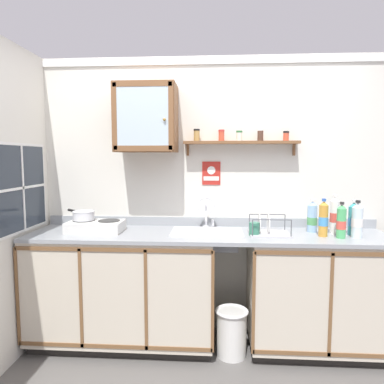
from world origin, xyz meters
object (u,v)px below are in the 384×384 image
hot_plate_stove (96,226)px  dish_rack (268,230)px  bottle_water_clear_4 (357,221)px  mug (254,229)px  warning_sign (211,173)px  wall_cabinet (146,118)px  bottle_soda_green_5 (341,222)px  bottle_opaque_white_1 (334,216)px  saucepan (83,215)px  bottle_water_blue_2 (312,217)px  bottle_detergent_teal_3 (354,219)px  trash_bin (232,332)px  sink (207,235)px  bottle_juice_amber_0 (323,219)px

hot_plate_stove → dish_rack: dish_rack is taller
bottle_water_clear_4 → mug: bearing=177.5°
warning_sign → mug: bearing=-45.5°
mug → wall_cabinet: wall_cabinet is taller
bottle_soda_green_5 → mug: (-0.65, 0.05, -0.07)m
bottle_opaque_white_1 → warning_sign: bearing=165.3°
saucepan → bottle_water_blue_2: bearing=2.7°
bottle_detergent_teal_3 → warning_sign: warning_sign is taller
bottle_water_clear_4 → trash_bin: size_ratio=0.77×
bottle_water_blue_2 → mug: size_ratio=2.21×
hot_plate_stove → bottle_water_blue_2: size_ratio=1.62×
hot_plate_stove → bottle_water_clear_4: (2.08, -0.08, 0.09)m
bottle_water_blue_2 → bottle_detergent_teal_3: 0.31m
bottle_detergent_teal_3 → dish_rack: 0.68m
saucepan → bottle_detergent_teal_3: bottle_detergent_teal_3 is taller
bottle_opaque_white_1 → trash_bin: bottle_opaque_white_1 is taller
bottle_water_blue_2 → saucepan: bearing=-177.3°
sink → bottle_water_clear_4: (1.16, -0.12, 0.16)m
wall_cabinet → bottle_water_clear_4: bearing=-7.9°
bottle_juice_amber_0 → bottle_water_blue_2: bottle_juice_amber_0 is taller
bottle_water_blue_2 → warning_sign: size_ratio=1.35×
sink → trash_bin: (0.21, -0.18, -0.74)m
bottle_water_blue_2 → warning_sign: 0.93m
hot_plate_stove → bottle_juice_amber_0: 1.84m
mug → bottle_detergent_teal_3: bearing=4.8°
hot_plate_stove → bottle_opaque_white_1: bearing=1.3°
bottle_water_blue_2 → bottle_soda_green_5: size_ratio=0.99×
trash_bin → mug: bearing=26.9°
sink → bottle_detergent_teal_3: bearing=-1.2°
dish_rack → hot_plate_stove: bearing=179.8°
warning_sign → wall_cabinet: bearing=-163.9°
hot_plate_stove → warning_sign: bearing=17.7°
bottle_opaque_white_1 → bottle_detergent_teal_3: 0.14m
bottle_soda_green_5 → mug: bearing=175.4°
sink → wall_cabinet: size_ratio=1.03×
bottle_juice_amber_0 → wall_cabinet: bearing=172.1°
sink → wall_cabinet: wall_cabinet is taller
sink → bottle_soda_green_5: size_ratio=2.08×
bottle_opaque_white_1 → bottle_water_clear_4: bottle_opaque_white_1 is taller
bottle_water_blue_2 → bottle_detergent_teal_3: bottle_detergent_teal_3 is taller
bottle_water_blue_2 → dish_rack: bearing=-162.7°
hot_plate_stove → bottle_water_blue_2: bearing=3.6°
mug → wall_cabinet: size_ratio=0.22×
bottle_water_clear_4 → mug: bottle_water_clear_4 is taller
bottle_water_blue_2 → bottle_opaque_white_1: bearing=-23.6°
bottle_detergent_teal_3 → bottle_water_clear_4: 0.10m
saucepan → mug: (1.42, -0.07, -0.08)m
sink → hot_plate_stove: size_ratio=1.29×
bottle_detergent_teal_3 → bottle_water_clear_4: bottle_water_clear_4 is taller
mug → warning_sign: warning_sign is taller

